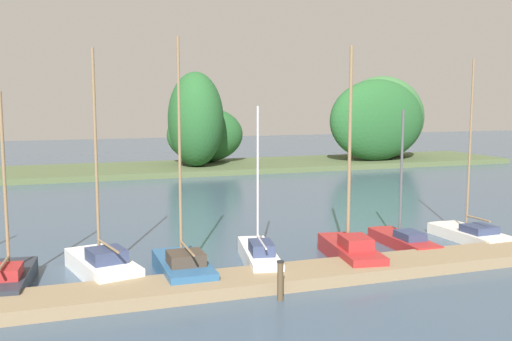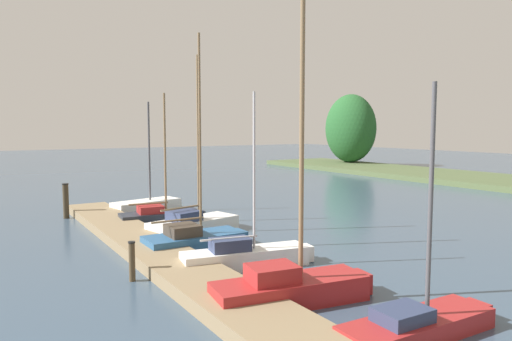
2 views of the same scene
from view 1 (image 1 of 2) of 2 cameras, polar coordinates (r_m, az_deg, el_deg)
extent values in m
cube|color=#847051|center=(16.57, -0.79, -10.90)|extent=(22.55, 1.80, 0.35)
cube|color=#4C5B38|center=(43.09, -12.46, 0.04)|extent=(62.41, 8.00, 0.40)
ellipsoid|color=#386B38|center=(52.62, 13.33, 4.94)|extent=(4.28, 5.91, 6.38)
ellipsoid|color=#386B38|center=(49.78, 12.38, 5.16)|extent=(7.67, 5.08, 6.90)
ellipsoid|color=#235628|center=(47.76, 11.92, 4.91)|extent=(8.37, 3.53, 6.58)
ellipsoid|color=#235628|center=(45.64, -5.06, 3.54)|extent=(6.09, 3.94, 4.35)
ellipsoid|color=#2D6633|center=(51.54, 11.61, 3.66)|extent=(4.25, 3.79, 4.08)
ellipsoid|color=#235628|center=(42.65, -6.01, 5.06)|extent=(4.04, 5.01, 6.96)
cube|color=#232833|center=(17.76, -23.37, -10.05)|extent=(1.50, 3.44, 0.48)
cube|color=#232833|center=(19.18, -22.57, -8.83)|extent=(0.72, 0.90, 0.40)
cube|color=maroon|center=(17.25, -23.68, -9.20)|extent=(0.96, 1.09, 0.31)
cylinder|color=#7F6647|center=(17.43, -23.66, -1.11)|extent=(0.09, 0.09, 5.03)
cylinder|color=#7F6647|center=(17.12, -23.76, -8.47)|extent=(0.25, 1.65, 0.08)
cube|color=white|center=(18.08, -14.99, -9.24)|extent=(2.10, 3.73, 0.57)
cube|color=white|center=(19.55, -16.42, -8.15)|extent=(0.91, 1.03, 0.49)
cube|color=#2D3856|center=(17.55, -14.59, -8.12)|extent=(1.21, 1.26, 0.37)
cylinder|color=#7F6647|center=(17.71, -15.59, 1.59)|extent=(0.09, 0.09, 6.21)
cylinder|color=#7F6647|center=(17.37, -14.50, -7.22)|extent=(0.50, 1.80, 0.07)
cube|color=#285684|center=(17.44, -7.23, -9.70)|extent=(1.36, 3.26, 0.55)
cube|color=#285684|center=(18.83, -8.16, -8.55)|extent=(0.74, 0.82, 0.47)
cube|color=#3D3328|center=(16.93, -6.97, -8.62)|extent=(1.02, 0.98, 0.36)
cylinder|color=#7F6647|center=(17.01, -7.58, 2.06)|extent=(0.08, 0.08, 6.55)
cylinder|color=#7F6647|center=(16.70, -6.88, -7.61)|extent=(0.07, 1.79, 0.07)
cube|color=white|center=(18.53, 0.31, -8.65)|extent=(1.57, 3.81, 0.55)
cube|color=white|center=(20.13, -0.44, -7.46)|extent=(0.66, 1.00, 0.46)
cube|color=#2D3856|center=(17.97, 0.54, -7.65)|extent=(0.88, 1.22, 0.36)
cylinder|color=#B7B7BC|center=(18.29, 0.18, -0.71)|extent=(0.07, 0.07, 4.54)
cylinder|color=#B7B7BC|center=(17.90, 0.56, -7.10)|extent=(0.37, 1.69, 0.06)
cube|color=maroon|center=(19.22, 9.34, -8.11)|extent=(1.68, 3.77, 0.58)
cube|color=maroon|center=(20.73, 7.79, -7.05)|extent=(0.76, 0.99, 0.50)
cube|color=maroon|center=(18.69, 9.85, -7.03)|extent=(1.01, 1.21, 0.38)
cylinder|color=#7F6647|center=(18.88, 9.27, 2.40)|extent=(0.11, 0.11, 6.41)
cube|color=maroon|center=(21.52, 14.38, -6.86)|extent=(1.11, 3.44, 0.40)
cube|color=maroon|center=(22.80, 12.34, -6.07)|extent=(0.58, 0.87, 0.34)
cube|color=#2D3856|center=(21.09, 15.02, -6.22)|extent=(0.78, 1.04, 0.26)
cylinder|color=#4C4C51|center=(21.29, 14.22, -0.25)|extent=(0.09, 0.09, 4.53)
cube|color=silver|center=(23.24, 20.51, -6.05)|extent=(1.48, 3.44, 0.41)
cube|color=silver|center=(24.38, 18.12, -5.41)|extent=(0.78, 0.87, 0.35)
cube|color=#2D3856|center=(22.87, 21.26, -5.42)|extent=(1.06, 1.05, 0.27)
cylinder|color=#7F6647|center=(22.94, 20.45, 2.37)|extent=(0.08, 0.08, 6.38)
cylinder|color=#7F6647|center=(22.87, 21.11, -4.45)|extent=(0.11, 1.26, 0.07)
cylinder|color=#4C3D28|center=(15.44, 2.42, -10.92)|extent=(0.16, 0.16, 1.03)
cylinder|color=black|center=(15.29, 2.43, -9.01)|extent=(0.19, 0.19, 0.04)
camera|label=2|loc=(20.23, 40.90, 1.90)|focal=33.04mm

